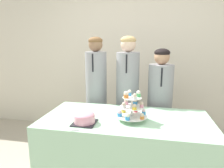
{
  "coord_description": "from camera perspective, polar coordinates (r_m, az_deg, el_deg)",
  "views": [
    {
      "loc": [
        0.23,
        -1.47,
        1.51
      ],
      "look_at": [
        -0.15,
        0.44,
        1.1
      ],
      "focal_mm": 32.0,
      "sensor_mm": 36.0,
      "label": 1
    }
  ],
  "objects": [
    {
      "name": "wall_back",
      "position": [
        3.34,
        7.36,
        8.98
      ],
      "size": [
        9.0,
        0.06,
        2.7
      ],
      "color": "beige",
      "rests_on": "ground_plane"
    },
    {
      "name": "table",
      "position": [
        2.19,
        3.83,
        -19.08
      ],
      "size": [
        1.66,
        0.8,
        0.77
      ],
      "color": "#A8DBB2",
      "rests_on": "ground_plane"
    },
    {
      "name": "round_cake",
      "position": [
        1.89,
        -7.89,
        -9.45
      ],
      "size": [
        0.21,
        0.21,
        0.11
      ],
      "color": "#232328",
      "rests_on": "table"
    },
    {
      "name": "cake_knife",
      "position": [
        1.77,
        -9.16,
        -12.86
      ],
      "size": [
        0.23,
        0.09,
        0.01
      ],
      "rotation": [
        0.0,
        0.0,
        0.33
      ],
      "color": "silver",
      "rests_on": "table"
    },
    {
      "name": "cupcake_stand",
      "position": [
        1.92,
        5.61,
        -6.49
      ],
      "size": [
        0.29,
        0.29,
        0.3
      ],
      "color": "silver",
      "rests_on": "table"
    },
    {
      "name": "student_0",
      "position": [
        2.7,
        -4.47,
        -4.39
      ],
      "size": [
        0.28,
        0.28,
        1.58
      ],
      "color": "#939399",
      "rests_on": "ground_plane"
    },
    {
      "name": "student_1",
      "position": [
        2.62,
        4.39,
        -4.8
      ],
      "size": [
        0.29,
        0.3,
        1.59
      ],
      "color": "#939399",
      "rests_on": "ground_plane"
    },
    {
      "name": "student_2",
      "position": [
        2.63,
        13.37,
        -6.92
      ],
      "size": [
        0.31,
        0.31,
        1.44
      ],
      "color": "#939399",
      "rests_on": "ground_plane"
    }
  ]
}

